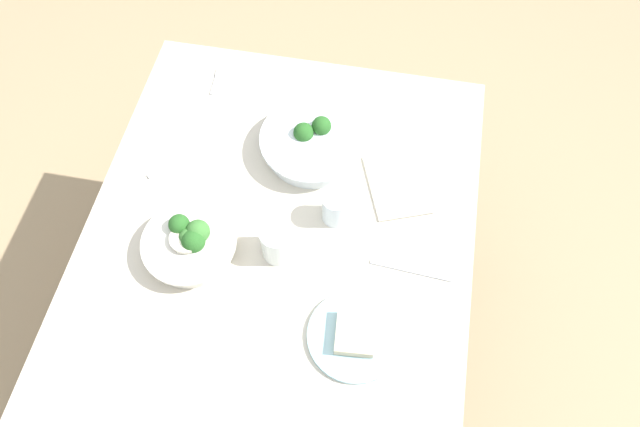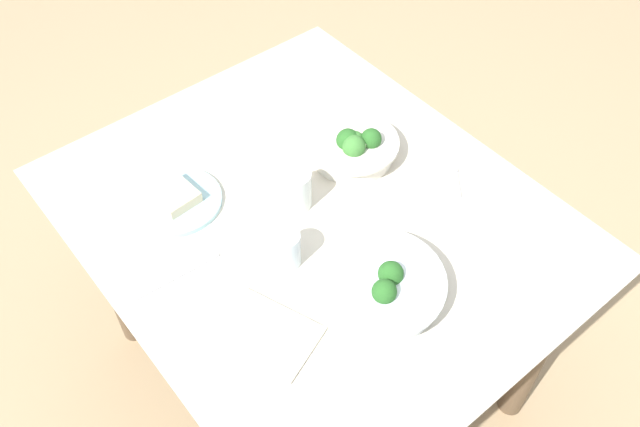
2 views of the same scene
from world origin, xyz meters
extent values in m
plane|color=tan|center=(0.00, 0.00, 0.00)|extent=(6.00, 6.00, 0.00)
cube|color=beige|center=(0.00, 0.00, 0.72)|extent=(1.13, 0.95, 0.01)
cube|color=brown|center=(0.00, 0.00, 0.70)|extent=(1.10, 0.92, 0.02)
cylinder|color=brown|center=(-0.46, -0.37, 0.35)|extent=(0.07, 0.07, 0.69)
cylinder|color=brown|center=(0.46, -0.37, 0.35)|extent=(0.07, 0.07, 0.69)
cylinder|color=brown|center=(0.46, 0.37, 0.35)|extent=(0.07, 0.07, 0.69)
cylinder|color=white|center=(-0.26, 0.04, 0.75)|extent=(0.25, 0.25, 0.05)
cylinder|color=white|center=(-0.26, 0.04, 0.77)|extent=(0.27, 0.27, 0.01)
sphere|color=#286023|center=(-0.26, 0.01, 0.78)|extent=(0.05, 0.05, 0.05)
sphere|color=#286023|center=(-0.29, 0.05, 0.79)|extent=(0.05, 0.05, 0.05)
sphere|color=#1E511E|center=(-0.26, 0.01, 0.79)|extent=(0.04, 0.04, 0.04)
cylinder|color=silver|center=(0.09, -0.19, 0.74)|extent=(0.20, 0.20, 0.04)
cylinder|color=silver|center=(0.09, -0.19, 0.77)|extent=(0.22, 0.22, 0.01)
sphere|color=#3D7A33|center=(0.06, -0.18, 0.78)|extent=(0.06, 0.06, 0.06)
sphere|color=#286023|center=(0.06, -0.22, 0.78)|extent=(0.05, 0.05, 0.05)
sphere|color=#286023|center=(0.09, -0.18, 0.78)|extent=(0.06, 0.06, 0.06)
sphere|color=#3D7A33|center=(0.08, -0.19, 0.78)|extent=(0.04, 0.04, 0.04)
cylinder|color=beige|center=(0.09, -0.20, 0.78)|extent=(0.08, 0.08, 0.01)
cylinder|color=#99C6D1|center=(0.23, 0.22, 0.73)|extent=(0.21, 0.21, 0.01)
cube|color=beige|center=(0.23, 0.22, 0.75)|extent=(0.10, 0.09, 0.03)
cylinder|color=silver|center=(-0.07, 0.13, 0.77)|extent=(0.06, 0.06, 0.09)
cylinder|color=silver|center=(0.05, 0.01, 0.77)|extent=(0.08, 0.08, 0.10)
cube|color=#B7B7BC|center=(-0.15, -0.32, 0.72)|extent=(0.07, 0.06, 0.00)
cube|color=#B7B7BC|center=(-0.10, -0.36, 0.72)|extent=(0.03, 0.03, 0.00)
cube|color=#B7B7BC|center=(-0.42, -0.28, 0.72)|extent=(0.07, 0.01, 0.00)
cube|color=#B7B7BC|center=(-0.47, -0.28, 0.72)|extent=(0.03, 0.01, 0.00)
cube|color=#B7B7BC|center=(0.05, 0.33, 0.72)|extent=(0.02, 0.19, 0.00)
cube|color=#B1A997|center=(-0.19, 0.27, 0.73)|extent=(0.23, 0.20, 0.01)
camera|label=1|loc=(0.64, 0.22, 2.01)|focal=33.20mm
camera|label=2|loc=(-0.79, 0.63, 1.90)|focal=38.26mm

